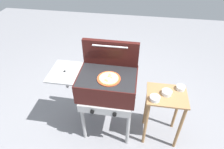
{
  "coord_description": "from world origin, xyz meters",
  "views": [
    {
      "loc": [
        0.3,
        -1.61,
        2.21
      ],
      "look_at": [
        0.05,
        0.0,
        0.92
      ],
      "focal_mm": 31.35,
      "sensor_mm": 36.0,
      "label": 1
    }
  ],
  "objects": [
    {
      "name": "grill_lid_open",
      "position": [
        0.0,
        0.21,
        1.05
      ],
      "size": [
        0.63,
        0.08,
        0.3
      ],
      "color": "#38110F",
      "rests_on": "grill"
    },
    {
      "name": "prep_table",
      "position": [
        0.66,
        0.0,
        0.52
      ],
      "size": [
        0.44,
        0.36,
        0.72
      ],
      "color": "olive",
      "rests_on": "ground_plane"
    },
    {
      "name": "topping_bowl_near",
      "position": [
        0.81,
        0.11,
        0.74
      ],
      "size": [
        0.1,
        0.1,
        0.04
      ],
      "color": "silver",
      "rests_on": "prep_table"
    },
    {
      "name": "topping_bowl_middle",
      "position": [
        0.52,
        -0.1,
        0.74
      ],
      "size": [
        0.11,
        0.11,
        0.04
      ],
      "color": "silver",
      "rests_on": "prep_table"
    },
    {
      "name": "topping_bowl_far",
      "position": [
        0.65,
        0.01,
        0.74
      ],
      "size": [
        0.11,
        0.11,
        0.04
      ],
      "color": "silver",
      "rests_on": "prep_table"
    },
    {
      "name": "pizza_cheese",
      "position": [
        0.03,
        -0.06,
        0.91
      ],
      "size": [
        0.25,
        0.25,
        0.03
      ],
      "color": "#C64723",
      "rests_on": "grill"
    },
    {
      "name": "grill",
      "position": [
        -0.01,
        -0.0,
        0.76
      ],
      "size": [
        0.96,
        0.53,
        0.9
      ],
      "color": "#38110F",
      "rests_on": "ground_plane"
    },
    {
      "name": "ground_plane",
      "position": [
        0.0,
        0.0,
        0.0
      ],
      "size": [
        8.0,
        8.0,
        0.0
      ],
      "primitive_type": "plane",
      "color": "gray"
    }
  ]
}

